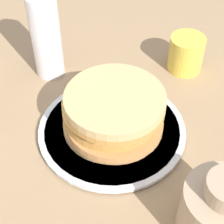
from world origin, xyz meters
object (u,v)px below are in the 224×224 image
at_px(juice_glass, 186,54).
at_px(cream_jug, 219,213).
at_px(pancake_stack, 113,111).
at_px(plate, 112,130).
at_px(water_bottle_near, 46,36).

bearing_deg(juice_glass, cream_jug, -83.12).
relative_size(pancake_stack, juice_glass, 2.36).
height_order(plate, cream_jug, cream_jug).
bearing_deg(plate, cream_jug, -44.41).
distance_m(plate, cream_jug, 0.25).
height_order(juice_glass, cream_jug, cream_jug).
xyz_separation_m(pancake_stack, juice_glass, (0.13, 0.21, -0.02)).
height_order(juice_glass, water_bottle_near, water_bottle_near).
distance_m(juice_glass, cream_jug, 0.38).
height_order(cream_jug, water_bottle_near, water_bottle_near).
relative_size(pancake_stack, cream_jug, 1.44).
height_order(plate, water_bottle_near, water_bottle_near).
bearing_deg(water_bottle_near, juice_glass, 10.99).
distance_m(pancake_stack, juice_glass, 0.25).
distance_m(pancake_stack, cream_jug, 0.24).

